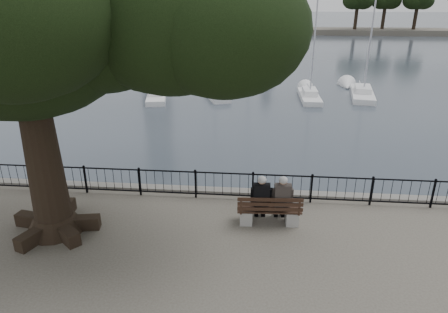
# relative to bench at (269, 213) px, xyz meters

# --- Properties ---
(harbor) EXTENTS (260.00, 260.00, 1.20)m
(harbor) POSITION_rel_bench_xyz_m (-1.55, 2.03, -0.86)
(harbor) COLOR slate
(harbor) RESTS_ON ground
(railing) EXTENTS (22.06, 0.06, 1.00)m
(railing) POSITION_rel_bench_xyz_m (-1.55, 1.53, 0.19)
(railing) COLOR black
(railing) RESTS_ON ground
(bench) EXTENTS (2.01, 0.70, 1.04)m
(bench) POSITION_rel_bench_xyz_m (0.00, 0.00, 0.00)
(bench) COLOR gray
(bench) RESTS_ON ground
(person_left) EXTENTS (0.50, 0.83, 1.66)m
(person_left) POSITION_rel_bench_xyz_m (-0.27, 0.10, 0.40)
(person_left) COLOR black
(person_left) RESTS_ON ground
(person_right) EXTENTS (0.50, 0.83, 1.66)m
(person_right) POSITION_rel_bench_xyz_m (0.37, 0.13, 0.40)
(person_right) COLOR #2B2623
(person_right) RESTS_ON ground
(tree) EXTENTS (11.82, 8.26, 9.65)m
(tree) POSITION_rel_bench_xyz_m (-5.58, -0.81, 5.99)
(tree) COLOR black
(tree) RESTS_ON ground
(lion_monument) EXTENTS (5.68, 5.68, 8.46)m
(lion_monument) POSITION_rel_bench_xyz_m (0.45, 48.97, 0.74)
(lion_monument) COLOR slate
(lion_monument) RESTS_ON ground
(sailboat_a) EXTENTS (2.40, 5.29, 8.92)m
(sailboat_a) POSITION_rel_bench_xyz_m (-8.60, 19.63, -1.08)
(sailboat_a) COLOR white
(sailboat_a) RESTS_ON ground
(sailboat_b) EXTENTS (2.94, 5.03, 10.85)m
(sailboat_b) POSITION_rel_bench_xyz_m (-4.05, 20.72, -1.03)
(sailboat_b) COLOR white
(sailboat_b) RESTS_ON ground
(sailboat_c) EXTENTS (1.48, 5.10, 10.38)m
(sailboat_c) POSITION_rel_bench_xyz_m (3.48, 20.66, -1.05)
(sailboat_c) COLOR white
(sailboat_c) RESTS_ON ground
(sailboat_d) EXTENTS (2.58, 6.14, 10.48)m
(sailboat_d) POSITION_rel_bench_xyz_m (7.84, 21.88, -1.06)
(sailboat_d) COLOR white
(sailboat_d) RESTS_ON ground
(sailboat_e) EXTENTS (2.94, 5.66, 12.64)m
(sailboat_e) POSITION_rel_bench_xyz_m (-12.72, 29.66, -1.00)
(sailboat_e) COLOR white
(sailboat_e) RESTS_ON ground
(sailboat_f) EXTENTS (1.76, 6.16, 12.71)m
(sailboat_f) POSITION_rel_bench_xyz_m (-1.68, 31.41, -1.02)
(sailboat_f) COLOR white
(sailboat_f) RESTS_ON ground
(sailboat_h) EXTENTS (2.05, 4.93, 11.72)m
(sailboat_h) POSITION_rel_bench_xyz_m (-7.09, 36.28, -1.00)
(sailboat_h) COLOR white
(sailboat_h) RESTS_ON ground
(far_shore) EXTENTS (30.00, 8.60, 9.18)m
(far_shore) POSITION_rel_bench_xyz_m (23.99, 78.49, 2.63)
(far_shore) COLOR #504A40
(far_shore) RESTS_ON ground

